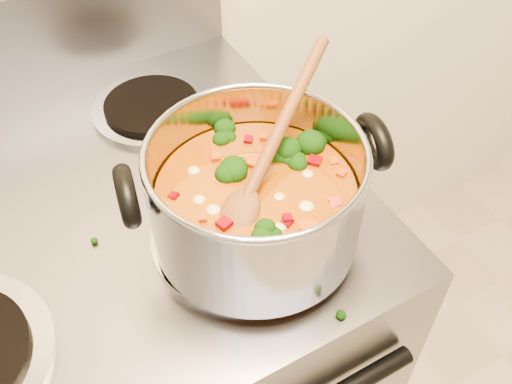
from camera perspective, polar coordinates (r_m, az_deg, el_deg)
electric_range at (r=1.16m, az=-12.85°, el=-16.97°), size 0.75×0.67×1.08m
stockpot at (r=0.66m, az=-0.02°, el=-0.59°), size 0.31×0.25×0.15m
wooden_spoon at (r=0.64m, az=0.61°, el=2.60°), size 0.24×0.18×0.12m
cooktop_crumbs at (r=0.67m, az=-2.48°, el=-9.73°), size 0.02×0.36×0.01m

